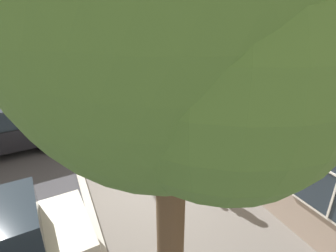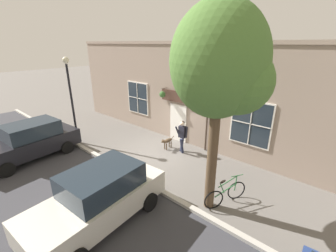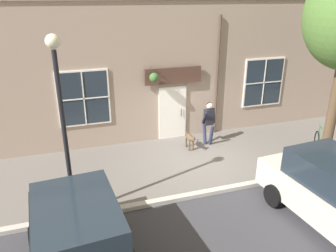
# 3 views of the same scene
# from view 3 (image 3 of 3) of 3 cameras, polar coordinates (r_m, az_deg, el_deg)

# --- Properties ---
(ground_plane) EXTENTS (90.00, 90.00, 0.00)m
(ground_plane) POSITION_cam_3_polar(r_m,az_deg,el_deg) (11.51, 5.43, -5.95)
(ground_plane) COLOR #66605B
(storefront_facade) EXTENTS (0.95, 18.00, 5.34)m
(storefront_facade) POSITION_cam_3_polar(r_m,az_deg,el_deg) (12.64, 1.66, 9.63)
(storefront_facade) COLOR gray
(storefront_facade) RESTS_ON ground_plane
(pedestrian_walking) EXTENTS (0.54, 0.55, 1.69)m
(pedestrian_walking) POSITION_cam_3_polar(r_m,az_deg,el_deg) (12.34, 7.10, 1.15)
(pedestrian_walking) COLOR #282D47
(pedestrian_walking) RESTS_ON ground_plane
(dog_on_leash) EXTENTS (1.00, 0.24, 0.65)m
(dog_on_leash) POSITION_cam_3_polar(r_m,az_deg,el_deg) (12.08, 3.89, -2.17)
(dog_on_leash) COLOR brown
(dog_on_leash) RESTS_ON ground_plane
(leaning_bicycle) EXTENTS (1.61, 0.74, 1.01)m
(leaning_bicycle) POSITION_cam_3_polar(r_m,az_deg,el_deg) (12.92, 25.34, -3.00)
(leaning_bicycle) COLOR black
(leaning_bicycle) RESTS_ON ground_plane
(parked_car_nearest_curb) EXTENTS (4.42, 2.18, 1.75)m
(parked_car_nearest_curb) POSITION_cam_3_polar(r_m,az_deg,el_deg) (6.87, -15.01, -19.76)
(parked_car_nearest_curb) COLOR black
(parked_car_nearest_curb) RESTS_ON ground_plane
(street_lamp) EXTENTS (0.32, 0.32, 4.61)m
(street_lamp) POSITION_cam_3_polar(r_m,az_deg,el_deg) (7.88, -18.18, 3.57)
(street_lamp) COLOR black
(street_lamp) RESTS_ON ground_plane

